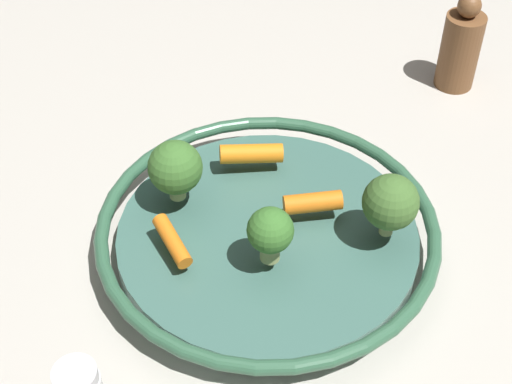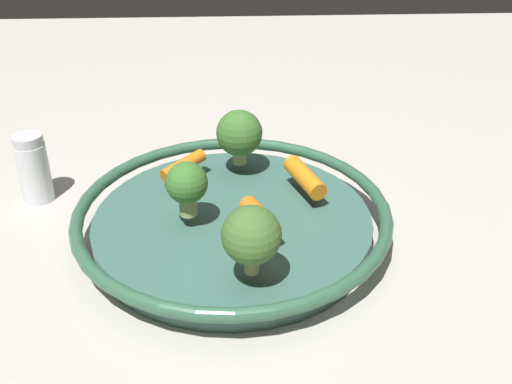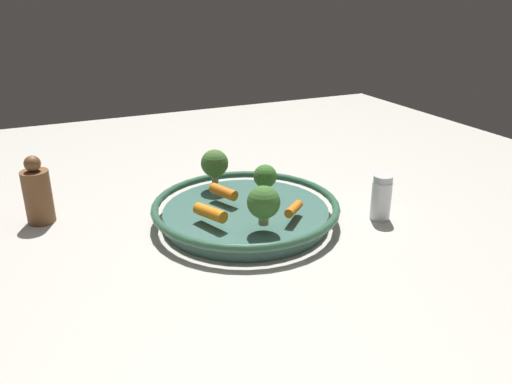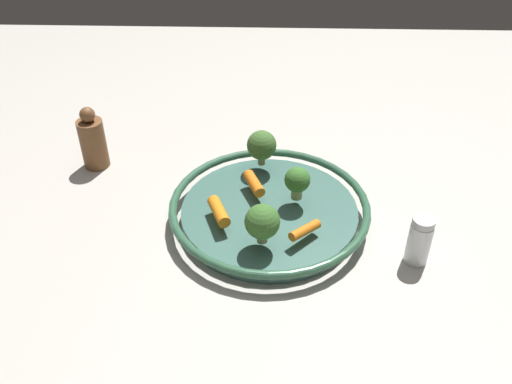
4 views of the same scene
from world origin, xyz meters
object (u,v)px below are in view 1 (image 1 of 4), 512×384
(broccoli_floret_mid, at_px, (270,232))
(baby_carrot_near_rim, at_px, (313,202))
(broccoli_floret_edge, at_px, (175,168))
(broccoli_floret_small, at_px, (391,203))
(pepper_mill, at_px, (460,47))
(baby_carrot_back, at_px, (251,154))
(serving_bowl, at_px, (267,234))
(baby_carrot_right, at_px, (172,241))

(broccoli_floret_mid, bearing_deg, baby_carrot_near_rim, 161.28)
(broccoli_floret_edge, relative_size, broccoli_floret_small, 0.98)
(pepper_mill, bearing_deg, broccoli_floret_small, -7.82)
(baby_carrot_back, relative_size, broccoli_floret_small, 0.98)
(baby_carrot_back, height_order, broccoli_floret_mid, broccoli_floret_mid)
(serving_bowl, relative_size, broccoli_floret_small, 5.05)
(broccoli_floret_small, bearing_deg, pepper_mill, 172.18)
(serving_bowl, distance_m, broccoli_floret_mid, 0.07)
(baby_carrot_near_rim, xyz_separation_m, broccoli_floret_edge, (0.02, -0.14, 0.03))
(serving_bowl, xyz_separation_m, baby_carrot_back, (-0.08, -0.04, 0.03))
(baby_carrot_near_rim, bearing_deg, broccoli_floret_mid, -18.72)
(serving_bowl, height_order, broccoli_floret_edge, broccoli_floret_edge)
(baby_carrot_near_rim, relative_size, pepper_mill, 0.45)
(broccoli_floret_small, xyz_separation_m, pepper_mill, (-0.33, 0.04, -0.03))
(baby_carrot_right, height_order, broccoli_floret_small, broccoli_floret_small)
(serving_bowl, distance_m, baby_carrot_near_rim, 0.06)
(baby_carrot_back, distance_m, baby_carrot_near_rim, 0.10)
(baby_carrot_right, relative_size, broccoli_floret_mid, 0.99)
(baby_carrot_right, height_order, broccoli_floret_mid, broccoli_floret_mid)
(baby_carrot_right, height_order, baby_carrot_near_rim, baby_carrot_near_rim)
(baby_carrot_back, relative_size, baby_carrot_right, 1.13)
(serving_bowl, bearing_deg, broccoli_floret_edge, -96.12)
(broccoli_floret_mid, bearing_deg, broccoli_floret_edge, -116.73)
(broccoli_floret_edge, bearing_deg, broccoli_floret_mid, 63.27)
(baby_carrot_back, xyz_separation_m, broccoli_floret_mid, (0.13, 0.05, 0.03))
(broccoli_floret_small, height_order, pepper_mill, pepper_mill)
(serving_bowl, relative_size, broccoli_floret_edge, 5.14)
(broccoli_floret_edge, bearing_deg, broccoli_floret_small, 91.59)
(baby_carrot_near_rim, distance_m, broccoli_floret_mid, 0.08)
(broccoli_floret_mid, relative_size, pepper_mill, 0.47)
(baby_carrot_near_rim, bearing_deg, pepper_mill, 159.08)
(broccoli_floret_mid, height_order, pepper_mill, pepper_mill)
(baby_carrot_back, relative_size, broccoli_floret_mid, 1.12)
(broccoli_floret_edge, relative_size, broccoli_floret_mid, 1.12)
(broccoli_floret_edge, bearing_deg, serving_bowl, 83.88)
(serving_bowl, distance_m, broccoli_floret_edge, 0.11)
(broccoli_floret_edge, relative_size, pepper_mill, 0.52)
(serving_bowl, relative_size, baby_carrot_right, 5.79)
(broccoli_floret_edge, xyz_separation_m, broccoli_floret_small, (-0.01, 0.21, 0.00))
(pepper_mill, bearing_deg, broccoli_floret_edge, -37.75)
(serving_bowl, bearing_deg, broccoli_floret_small, 98.13)
(baby_carrot_right, distance_m, broccoli_floret_small, 0.21)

